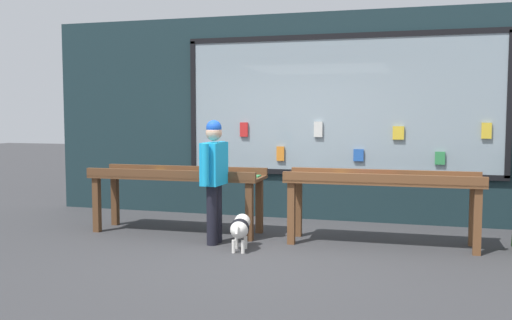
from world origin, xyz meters
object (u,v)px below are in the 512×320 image
small_dog (240,228)px  display_table_right (382,186)px  person_browsing (214,173)px  display_table_left (178,181)px

small_dog → display_table_right: bearing=-74.4°
display_table_right → person_browsing: (-2.06, -0.51, 0.16)m
person_browsing → small_dog: 0.80m
display_table_left → small_dog: 1.45m
person_browsing → small_dog: bearing=-116.6°
display_table_left → person_browsing: (0.73, -0.51, 0.18)m
display_table_right → small_dog: display_table_right is taller
display_table_left → small_dog: (1.15, -0.75, -0.45)m
person_browsing → small_dog: person_browsing is taller
display_table_right → person_browsing: bearing=-166.0°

